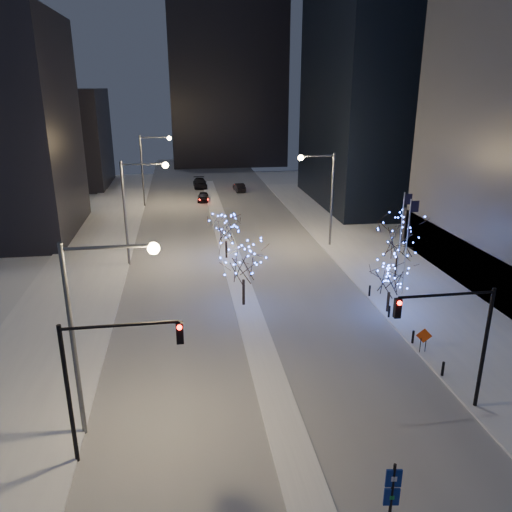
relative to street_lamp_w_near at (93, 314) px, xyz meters
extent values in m
plane|color=silver|center=(8.94, -2.00, -6.50)|extent=(160.00, 160.00, 0.00)
cube|color=#A2A6B0|center=(8.94, 33.00, -6.49)|extent=(20.00, 130.00, 0.02)
cube|color=white|center=(8.94, 28.00, -6.42)|extent=(2.00, 80.00, 0.15)
cube|color=white|center=(23.94, 18.00, -6.42)|extent=(10.00, 90.00, 0.15)
cube|color=white|center=(-5.06, 18.00, -6.42)|extent=(8.00, 90.00, 0.15)
cube|color=black|center=(-17.06, 68.00, 1.50)|extent=(18.00, 16.00, 16.00)
cube|color=black|center=(14.94, 90.00, 14.50)|extent=(24.00, 14.00, 42.00)
cylinder|color=#595E66|center=(-1.06, 0.00, -1.50)|extent=(0.24, 0.24, 10.00)
cylinder|color=#595E66|center=(0.94, 0.00, 3.20)|extent=(4.00, 0.16, 0.16)
sphere|color=#FDD37E|center=(2.94, 0.00, 3.05)|extent=(0.56, 0.56, 0.56)
cylinder|color=#595E66|center=(-1.06, 25.00, -1.50)|extent=(0.24, 0.24, 10.00)
cylinder|color=#595E66|center=(0.94, 25.00, 3.20)|extent=(4.00, 0.16, 0.16)
sphere|color=#FDD37E|center=(2.94, 25.00, 3.05)|extent=(0.56, 0.56, 0.56)
cylinder|color=#595E66|center=(-1.06, 50.00, -1.50)|extent=(0.24, 0.24, 10.00)
cylinder|color=#595E66|center=(0.94, 50.00, 3.20)|extent=(4.00, 0.16, 0.16)
sphere|color=#FDD37E|center=(2.94, 50.00, 3.05)|extent=(0.56, 0.56, 0.56)
cylinder|color=#595E66|center=(19.94, 28.00, -1.50)|extent=(0.24, 0.24, 10.00)
cylinder|color=#595E66|center=(18.19, 28.00, 3.20)|extent=(3.50, 0.16, 0.16)
sphere|color=#FDD37E|center=(16.44, 28.00, 3.05)|extent=(0.56, 0.56, 0.56)
cylinder|color=black|center=(-1.06, -2.00, -3.00)|extent=(0.20, 0.20, 7.00)
cylinder|color=black|center=(1.44, -2.00, 0.30)|extent=(5.00, 0.14, 0.14)
cube|color=black|center=(3.94, -2.00, -0.25)|extent=(0.32, 0.28, 1.00)
sphere|color=#FF0C05|center=(3.94, -2.18, 0.10)|extent=(0.22, 0.22, 0.22)
cylinder|color=black|center=(19.44, -1.00, -3.00)|extent=(0.20, 0.20, 7.00)
cylinder|color=black|center=(16.94, -1.00, 0.30)|extent=(5.00, 0.14, 0.14)
cube|color=black|center=(14.44, -1.00, -0.25)|extent=(0.32, 0.28, 1.00)
sphere|color=#FF0C05|center=(14.44, -1.18, 0.10)|extent=(0.22, 0.22, 0.22)
cylinder|color=silver|center=(21.94, 14.00, -2.35)|extent=(0.10, 0.10, 8.00)
cube|color=black|center=(22.29, 14.00, 1.05)|extent=(0.70, 0.03, 0.90)
cylinder|color=silver|center=(22.54, 16.50, -2.35)|extent=(0.10, 0.10, 8.00)
cube|color=black|center=(22.89, 16.50, 1.05)|extent=(0.70, 0.03, 0.90)
cylinder|color=black|center=(19.14, 2.00, -5.90)|extent=(0.16, 0.16, 0.90)
cylinder|color=black|center=(19.14, 6.00, -5.90)|extent=(0.16, 0.16, 0.90)
cylinder|color=black|center=(19.14, 10.00, -5.90)|extent=(0.16, 0.16, 0.90)
cylinder|color=black|center=(19.14, 14.00, -5.90)|extent=(0.16, 0.16, 0.90)
imported|color=black|center=(7.44, 52.07, -5.82)|extent=(1.92, 4.08, 1.35)
imported|color=black|center=(13.66, 58.69, -5.83)|extent=(1.80, 4.20, 1.35)
imported|color=black|center=(7.44, 62.73, -5.73)|extent=(2.27, 5.37, 1.55)
cylinder|color=black|center=(8.72, 13.86, -5.31)|extent=(0.22, 0.22, 2.08)
cylinder|color=black|center=(8.44, 25.32, -5.49)|extent=(0.22, 0.22, 1.72)
cylinder|color=black|center=(19.44, 10.99, -5.58)|extent=(0.22, 0.22, 1.55)
cylinder|color=black|center=(22.99, 17.66, -5.39)|extent=(0.22, 0.22, 1.92)
cylinder|color=black|center=(11.57, -8.00, -4.80)|extent=(0.12, 0.12, 3.39)
cube|color=navy|center=(11.57, -8.00, -3.74)|extent=(0.61, 0.16, 0.78)
cube|color=navy|center=(11.57, -8.00, -4.61)|extent=(0.61, 0.16, 0.78)
cylinder|color=black|center=(19.06, 4.78, -5.85)|extent=(0.05, 0.05, 1.00)
cylinder|color=black|center=(19.42, 4.78, -5.85)|extent=(0.05, 0.05, 1.00)
cube|color=#FF4D0D|center=(19.24, 4.78, -5.17)|extent=(1.00, 0.30, 1.03)
camera|label=1|loc=(4.33, -21.84, 10.02)|focal=35.00mm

